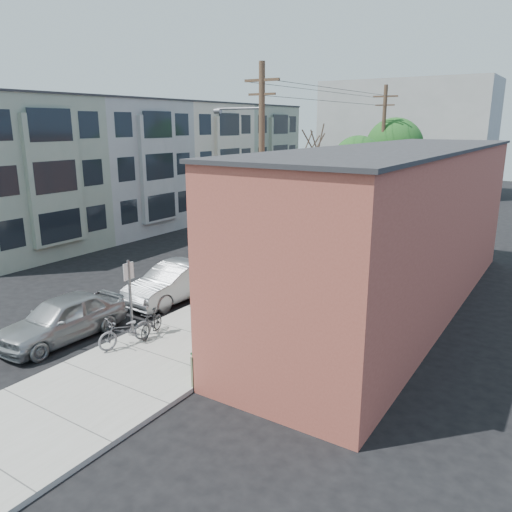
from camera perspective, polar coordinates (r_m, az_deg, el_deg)
The scene contains 27 objects.
ground at distance 22.35m, azimuth -11.77°, elevation -4.97°, with size 120.00×120.00×0.00m, color black.
sidewalk at distance 28.90m, azimuth 9.97°, elevation -0.16°, with size 4.50×58.00×0.15m, color #9F9E93.
cafe_building at distance 21.09m, azimuth 15.75°, elevation 2.93°, with size 6.60×20.20×6.61m.
apartment_row at distance 39.48m, azimuth -10.21°, elevation 10.36°, with size 6.30×32.00×9.00m.
end_cap_building at distance 59.30m, azimuth 16.70°, elevation 12.88°, with size 18.00×8.00×12.00m, color #9E9F9A.
sign_post at distance 17.95m, azimuth -14.21°, elevation -3.90°, with size 0.07×0.45×2.80m.
parking_meter_near at distance 21.86m, azimuth -4.47°, elevation -2.42°, with size 0.14×0.14×1.24m.
parking_meter_far at distance 28.37m, azimuth 5.31°, elevation 1.61°, with size 0.14×0.14×1.24m.
utility_pole_near at distance 23.60m, azimuth 0.53°, elevation 9.88°, with size 3.57×0.28×10.00m.
utility_pole_far at distance 38.58m, azimuth 14.19°, elevation 11.30°, with size 1.80×0.28×10.00m.
tree_bare at distance 27.42m, azimuth 6.07°, elevation 5.34°, with size 0.24×0.24×5.62m.
tree_leafy_mid at distance 33.30m, azimuth 11.56°, elevation 10.47°, with size 3.34×3.34×6.61m.
tree_leafy_far at distance 40.03m, azimuth 15.51°, elevation 11.93°, with size 4.31×4.31×7.77m.
patio_chair_a at distance 17.14m, azimuth -1.91°, elevation -8.80°, with size 0.50×0.50×0.88m, color #113D1A, non-canonical shape.
patio_chair_b at distance 15.84m, azimuth -6.33°, elevation -10.97°, with size 0.50×0.50×0.88m, color #113D1A, non-canonical shape.
patron_grey at distance 18.29m, azimuth -1.34°, elevation -5.92°, with size 0.60×0.39×1.65m, color gray.
patron_green at distance 18.81m, azimuth 1.27°, elevation -5.48°, with size 0.75×0.59×1.55m, color #28664D.
cyclist at distance 19.83m, azimuth -2.27°, elevation -4.13°, with size 1.11×0.64×1.72m, color maroon.
cyclist_bike at distance 19.97m, azimuth -2.26°, elevation -5.22°, with size 0.61×1.75×0.92m, color black.
parked_bike_a at distance 18.25m, azimuth -11.87°, elevation -7.50°, with size 0.44×1.57×0.94m, color black.
parked_bike_b at distance 17.67m, azimuth -14.68°, elevation -8.26°, with size 0.70×2.00×1.05m, color slate.
car_0 at distance 19.07m, azimuth -21.27°, elevation -6.66°, with size 1.89×4.71×1.60m, color gray.
car_1 at distance 21.99m, azimuth -9.25°, elevation -2.94°, with size 1.72×4.92×1.62m, color gray.
car_2 at distance 27.44m, azimuth 0.68°, elevation 0.85°, with size 2.28×5.60×1.62m, color black.
car_3 at distance 32.38m, azimuth 6.17°, elevation 2.73°, with size 2.30×4.99×1.39m, color #A8A8B0.
car_4 at distance 37.12m, azimuth 9.91°, elevation 4.28°, with size 1.63×4.67×1.54m, color #98999F.
bus at distance 45.21m, azimuth 10.84°, elevation 6.85°, with size 2.25×9.60×2.67m, color silver.
Camera 1 is at (14.99, -14.79, 7.48)m, focal length 35.00 mm.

